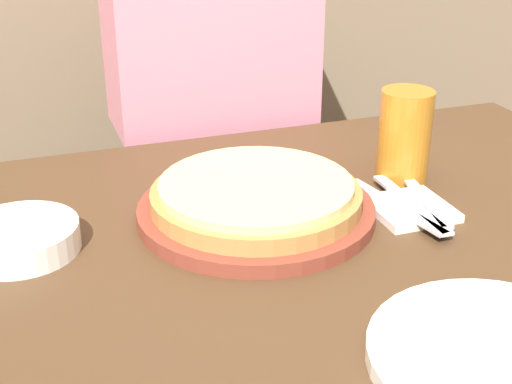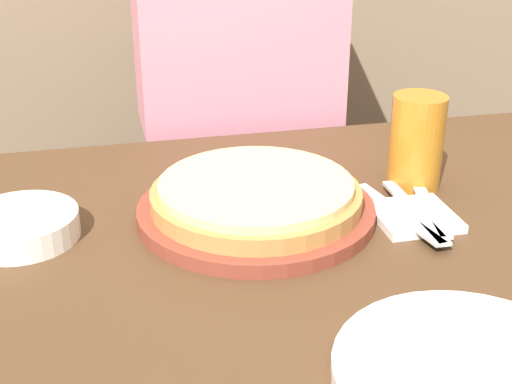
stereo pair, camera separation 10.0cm
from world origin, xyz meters
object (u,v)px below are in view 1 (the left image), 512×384
Objects in this scene: fork at (395,206)px; pizza_on_board at (256,201)px; dinner_plate at (503,358)px; dinner_knife at (411,203)px; spoon at (426,201)px; beer_glass at (405,132)px; side_bowl at (20,238)px; diner_person at (211,146)px.

pizza_on_board is at bearing 162.80° from fork.
pizza_on_board is 1.23× the size of dinner_plate.
spoon is (0.02, 0.00, 0.00)m from dinner_knife.
beer_glass is 0.13m from spoon.
side_bowl is 0.76× the size of dinner_knife.
pizza_on_board reaches higher than dinner_knife.
beer_glass is at bearing -65.91° from diner_person.
dinner_knife is at bearing 0.00° from fork.
beer_glass reaches higher than pizza_on_board.
side_bowl reaches higher than spoon.
side_bowl is 0.54m from dinner_knife.
pizza_on_board is 0.25× the size of diner_person.
pizza_on_board is at bearing 166.22° from spoon.
diner_person is at bearing 114.09° from beer_glass.
pizza_on_board reaches higher than fork.
side_bowl is (-0.45, 0.41, 0.01)m from dinner_plate.
dinner_knife is 1.18× the size of spoon.
fork is 1.18× the size of spoon.
dinner_plate is 0.88m from diner_person.
diner_person reaches higher than beer_glass.
pizza_on_board reaches higher than spoon.
dinner_knife is (0.22, -0.06, -0.01)m from pizza_on_board.
side_bowl is 0.76× the size of fork.
spoon is (0.12, 0.33, 0.01)m from dinner_plate.
fork is (0.19, -0.06, -0.01)m from pizza_on_board.
side_bowl is at bearing 172.79° from spoon.
dinner_plate is at bearing -109.21° from spoon.
side_bowl reaches higher than dinner_plate.
dinner_plate reaches higher than fork.
diner_person reaches higher than spoon.
pizza_on_board reaches higher than dinner_plate.
fork is 0.56m from diner_person.
spoon is 0.57m from diner_person.
beer_glass is 0.59m from side_bowl.
dinner_plate is 0.35m from dinner_knife.
beer_glass is 0.13m from dinner_knife.
side_bowl is 0.52m from fork.
spoon is (0.56, -0.07, -0.00)m from side_bowl.
beer_glass is (0.26, 0.05, 0.05)m from pizza_on_board.
dinner_knife is 0.56m from diner_person.
pizza_on_board is 0.27m from beer_glass.
fork is (0.07, 0.33, 0.01)m from dinner_plate.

